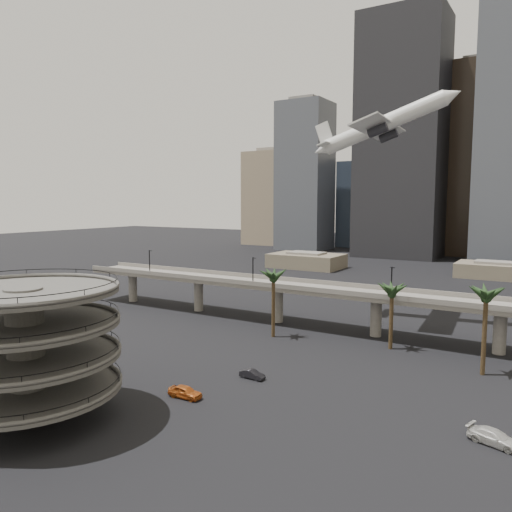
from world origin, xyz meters
The scene contains 10 objects.
ground centered at (0.00, 0.00, 0.00)m, with size 700.00×700.00×0.00m, color black.
parking_ramp centered at (-13.00, -4.00, 9.84)m, with size 22.20×22.20×17.35m.
overpass centered at (0.00, 55.00, 7.34)m, with size 130.00×9.30×14.70m.
palm_trees centered at (21.48, 47.47, 11.30)m, with size 54.40×18.40×14.00m.
low_buildings centered at (6.89, 142.30, 2.86)m, with size 135.00×27.50×6.80m.
skyline centered at (15.11, 217.08, 45.61)m, with size 269.00×86.00×124.68m.
airborne_jet centered at (6.49, 69.96, 43.00)m, with size 32.53×29.23×14.12m.
car_a centered at (-1.12, 11.16, 0.83)m, with size 1.96×4.87×1.66m, color #B7541A.
car_b centered at (2.74, 22.13, 0.66)m, with size 1.40×4.01×1.32m, color black.
car_c centered at (36.14, 18.58, 0.83)m, with size 2.32×5.72×1.66m, color beige.
Camera 1 is at (40.95, -39.26, 26.50)m, focal length 35.00 mm.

